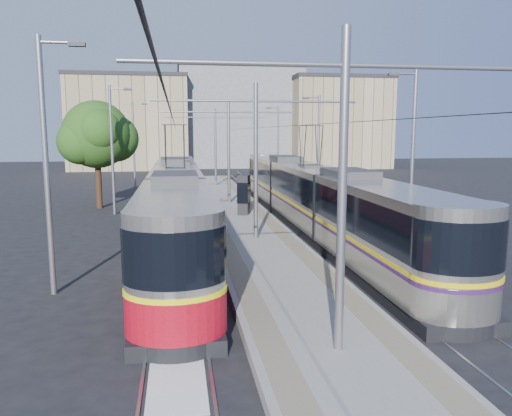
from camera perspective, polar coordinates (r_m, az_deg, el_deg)
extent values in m
plane|color=black|center=(15.51, 4.64, -10.69)|extent=(160.00, 160.00, 0.00)
cube|color=gray|center=(31.81, -2.53, -0.39)|extent=(4.00, 50.00, 0.30)
cube|color=gray|center=(31.66, -5.14, -0.18)|extent=(0.70, 50.00, 0.01)
cube|color=gray|center=(31.98, 0.05, -0.05)|extent=(0.70, 50.00, 0.01)
cube|color=gray|center=(31.65, -10.32, -0.82)|extent=(0.07, 70.00, 0.03)
cube|color=gray|center=(31.64, -7.73, -0.76)|extent=(0.07, 70.00, 0.03)
cube|color=gray|center=(32.27, 2.56, -0.50)|extent=(0.07, 70.00, 0.03)
cube|color=gray|center=(32.59, 5.03, -0.44)|extent=(0.07, 70.00, 0.03)
cube|color=silver|center=(12.34, -9.01, -16.00)|extent=(1.20, 5.00, 0.01)
cube|color=black|center=(25.41, -9.03, -2.66)|extent=(2.30, 28.28, 0.40)
cube|color=#B5AFA6|center=(25.14, -9.12, 1.03)|extent=(2.40, 26.68, 2.90)
cube|color=black|center=(25.08, -9.15, 2.16)|extent=(2.43, 26.68, 1.30)
cube|color=yellow|center=(25.20, -9.10, 0.12)|extent=(2.43, 26.68, 0.12)
cube|color=#A70919|center=(25.28, -9.07, -1.00)|extent=(2.42, 26.68, 1.10)
cube|color=#2D2D30|center=(24.99, -9.21, 4.66)|extent=(1.68, 3.00, 0.30)
cube|color=black|center=(27.55, 6.12, -1.73)|extent=(2.30, 30.70, 0.40)
cube|color=#ABA89D|center=(27.30, 6.18, 1.68)|extent=(2.40, 29.10, 2.90)
cube|color=black|center=(27.24, 6.19, 2.72)|extent=(2.43, 29.10, 1.30)
cube|color=#E2BA0B|center=(27.35, 6.16, 0.85)|extent=(2.43, 29.10, 0.12)
cube|color=#34154A|center=(27.37, 6.16, 0.53)|extent=(2.43, 29.10, 0.10)
cube|color=#2D2D30|center=(27.15, 6.23, 5.03)|extent=(1.68, 3.00, 0.30)
cylinder|color=gray|center=(10.88, 9.81, 1.51)|extent=(0.20, 0.20, 7.00)
cylinder|color=gray|center=(10.89, 10.19, 15.75)|extent=(9.20, 0.10, 0.10)
cylinder|color=gray|center=(22.53, -0.02, 5.25)|extent=(0.20, 0.20, 7.00)
cylinder|color=gray|center=(22.54, -0.02, 12.12)|extent=(9.20, 0.10, 0.10)
cylinder|color=gray|center=(34.43, -3.14, 6.40)|extent=(0.20, 0.20, 7.00)
cylinder|color=gray|center=(34.43, -3.17, 10.89)|extent=(9.20, 0.10, 0.10)
cylinder|color=gray|center=(46.37, -4.65, 6.95)|extent=(0.20, 0.20, 7.00)
cylinder|color=gray|center=(46.38, -4.70, 10.28)|extent=(9.20, 0.10, 0.10)
cylinder|color=black|center=(31.23, -9.27, 9.29)|extent=(0.02, 70.00, 0.02)
cylinder|color=black|center=(32.02, 3.90, 9.36)|extent=(0.02, 70.00, 0.02)
cylinder|color=gray|center=(16.75, -22.84, 4.10)|extent=(0.18, 0.18, 8.00)
cube|color=#2D2D30|center=(16.69, -19.79, 17.18)|extent=(0.50, 0.22, 0.12)
cylinder|color=gray|center=(32.49, -16.13, 6.30)|extent=(0.18, 0.18, 8.00)
cube|color=#2D2D30|center=(32.46, -14.43, 12.99)|extent=(0.50, 0.22, 0.12)
cylinder|color=gray|center=(48.40, -13.79, 7.04)|extent=(0.18, 0.18, 8.00)
cube|color=#2D2D30|center=(48.38, -12.63, 11.52)|extent=(0.50, 0.22, 0.12)
cylinder|color=gray|center=(24.82, 17.44, 5.63)|extent=(0.18, 0.18, 8.00)
cube|color=#2D2D30|center=(24.46, 15.46, 14.48)|extent=(0.50, 0.22, 0.12)
cylinder|color=gray|center=(39.79, 7.15, 6.93)|extent=(0.18, 0.18, 8.00)
cube|color=#2D2D30|center=(39.57, 5.69, 12.38)|extent=(0.50, 0.22, 0.12)
cylinder|color=gray|center=(55.34, 2.54, 7.44)|extent=(0.18, 0.18, 8.00)
cube|color=#2D2D30|center=(55.18, 1.42, 11.34)|extent=(0.50, 0.22, 0.12)
cube|color=black|center=(29.62, -1.39, 1.52)|extent=(0.88, 1.15, 2.34)
cube|color=black|center=(29.60, -1.39, 1.81)|extent=(0.93, 1.20, 1.22)
cylinder|color=#382314|center=(35.67, -17.53, 2.40)|extent=(0.41, 0.41, 3.02)
sphere|color=#214914|center=(35.48, -17.78, 8.00)|extent=(4.52, 4.52, 4.52)
sphere|color=#214914|center=(36.08, -15.79, 7.64)|extent=(3.20, 3.20, 3.20)
cube|color=tan|center=(74.52, -14.13, 9.23)|extent=(16.00, 12.00, 12.51)
cube|color=#262328|center=(74.90, -14.32, 14.21)|extent=(16.32, 12.24, 0.50)
cube|color=gray|center=(78.82, -2.05, 10.11)|extent=(18.00, 14.00, 14.38)
cube|color=#262328|center=(79.37, -2.08, 15.49)|extent=(18.36, 14.28, 0.50)
cube|color=tan|center=(75.96, 9.20, 9.41)|extent=(14.00, 10.00, 12.64)
cube|color=#262328|center=(76.34, 9.33, 14.34)|extent=(14.28, 10.20, 0.50)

